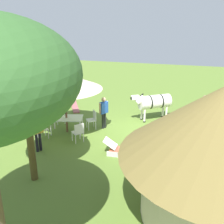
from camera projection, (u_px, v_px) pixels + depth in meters
ground_plane at (136, 131)px, 13.22m from camera, size 36.00×36.00×0.00m
shade_umbrella at (64, 81)px, 12.27m from camera, size 3.46×3.46×2.85m
patio_dining_table at (67, 119)px, 12.91m from camera, size 1.66×1.22×0.74m
patio_chair_east_end at (41, 128)px, 12.29m from camera, size 0.61×0.61×0.90m
patio_chair_near_lawn at (78, 131)px, 11.94m from camera, size 0.61×0.61×0.90m
patio_chair_near_hut at (93, 118)px, 13.37m from camera, size 0.60×0.60×0.90m
patio_chair_west_end at (59, 113)px, 14.04m from camera, size 0.61×0.61×0.90m
guest_beside_umbrella at (37, 129)px, 11.03m from camera, size 0.43×0.49×1.64m
guest_behind_table at (104, 110)px, 13.24m from camera, size 0.39×0.51×1.59m
standing_watcher at (204, 108)px, 13.33m from camera, size 0.34×0.57×1.66m
striped_lounge_chair at (114, 148)px, 11.06m from camera, size 0.82×0.57×0.63m
zebra_nearest_camera at (184, 125)px, 11.43m from camera, size 1.69×1.68×1.51m
zebra_by_umbrella at (154, 102)px, 14.28m from camera, size 2.06×1.54×1.52m
acacia_tree_right_background at (22, 69)px, 8.14m from camera, size 2.71×2.71×4.69m
brick_patio_kerb at (74, 105)px, 16.75m from camera, size 1.62×2.65×0.08m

